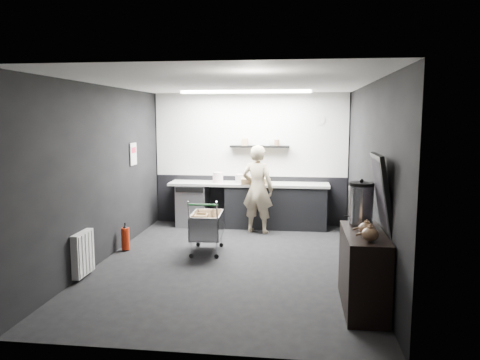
# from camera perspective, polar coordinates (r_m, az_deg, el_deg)

# --- Properties ---
(floor) EXTENTS (5.50, 5.50, 0.00)m
(floor) POSITION_cam_1_polar(r_m,az_deg,el_deg) (7.24, -1.04, -10.12)
(floor) COLOR black
(floor) RESTS_ON ground
(ceiling) EXTENTS (5.50, 5.50, 0.00)m
(ceiling) POSITION_cam_1_polar(r_m,az_deg,el_deg) (6.91, -1.10, 11.71)
(ceiling) COLOR white
(ceiling) RESTS_ON wall_back
(wall_back) EXTENTS (5.50, 0.00, 5.50)m
(wall_back) POSITION_cam_1_polar(r_m,az_deg,el_deg) (9.66, 1.27, 2.56)
(wall_back) COLOR black
(wall_back) RESTS_ON floor
(wall_front) EXTENTS (5.50, 0.00, 5.50)m
(wall_front) POSITION_cam_1_polar(r_m,az_deg,el_deg) (4.28, -6.36, -4.05)
(wall_front) COLOR black
(wall_front) RESTS_ON floor
(wall_left) EXTENTS (0.00, 5.50, 5.50)m
(wall_left) POSITION_cam_1_polar(r_m,az_deg,el_deg) (7.50, -16.37, 0.75)
(wall_left) COLOR black
(wall_left) RESTS_ON floor
(wall_right) EXTENTS (0.00, 5.50, 5.50)m
(wall_right) POSITION_cam_1_polar(r_m,az_deg,el_deg) (6.95, 15.48, 0.26)
(wall_right) COLOR black
(wall_right) RESTS_ON floor
(kitchen_wall_panel) EXTENTS (3.95, 0.02, 1.70)m
(kitchen_wall_panel) POSITION_cam_1_polar(r_m,az_deg,el_deg) (9.61, 1.27, 5.52)
(kitchen_wall_panel) COLOR silver
(kitchen_wall_panel) RESTS_ON wall_back
(dado_panel) EXTENTS (3.95, 0.02, 1.00)m
(dado_panel) POSITION_cam_1_polar(r_m,az_deg,el_deg) (9.76, 1.24, -2.43)
(dado_panel) COLOR black
(dado_panel) RESTS_ON wall_back
(floating_shelf) EXTENTS (1.20, 0.22, 0.04)m
(floating_shelf) POSITION_cam_1_polar(r_m,az_deg,el_deg) (9.49, 2.40, 4.10)
(floating_shelf) COLOR black
(floating_shelf) RESTS_ON wall_back
(wall_clock) EXTENTS (0.20, 0.03, 0.20)m
(wall_clock) POSITION_cam_1_polar(r_m,az_deg,el_deg) (9.55, 9.72, 7.20)
(wall_clock) COLOR silver
(wall_clock) RESTS_ON wall_back
(poster) EXTENTS (0.02, 0.30, 0.40)m
(poster) POSITION_cam_1_polar(r_m,az_deg,el_deg) (8.67, -12.89, 3.11)
(poster) COLOR silver
(poster) RESTS_ON wall_left
(poster_red_band) EXTENTS (0.02, 0.22, 0.10)m
(poster_red_band) POSITION_cam_1_polar(r_m,az_deg,el_deg) (8.67, -12.87, 3.57)
(poster_red_band) COLOR red
(poster_red_band) RESTS_ON poster
(radiator) EXTENTS (0.10, 0.50, 0.60)m
(radiator) POSITION_cam_1_polar(r_m,az_deg,el_deg) (6.87, -18.60, -8.49)
(radiator) COLOR silver
(radiator) RESTS_ON wall_left
(ceiling_strip) EXTENTS (2.40, 0.20, 0.04)m
(ceiling_strip) POSITION_cam_1_polar(r_m,az_deg,el_deg) (8.74, 0.68, 10.68)
(ceiling_strip) COLOR white
(ceiling_strip) RESTS_ON ceiling
(prep_counter) EXTENTS (3.20, 0.61, 0.90)m
(prep_counter) POSITION_cam_1_polar(r_m,az_deg,el_deg) (9.45, 1.87, -3.03)
(prep_counter) COLOR black
(prep_counter) RESTS_ON floor
(person) EXTENTS (0.71, 0.56, 1.69)m
(person) POSITION_cam_1_polar(r_m,az_deg,el_deg) (8.93, 2.16, -1.12)
(person) COLOR beige
(person) RESTS_ON floor
(shopping_cart) EXTENTS (0.52, 0.83, 0.89)m
(shopping_cart) POSITION_cam_1_polar(r_m,az_deg,el_deg) (7.72, -4.10, -5.76)
(shopping_cart) COLOR silver
(shopping_cart) RESTS_ON floor
(sideboard) EXTENTS (0.52, 1.21, 1.81)m
(sideboard) POSITION_cam_1_polar(r_m,az_deg,el_deg) (5.69, 14.90, -9.36)
(sideboard) COLOR black
(sideboard) RESTS_ON floor
(fire_extinguisher) EXTENTS (0.14, 0.14, 0.45)m
(fire_extinguisher) POSITION_cam_1_polar(r_m,az_deg,el_deg) (8.06, -13.79, -6.86)
(fire_extinguisher) COLOR #B3250B
(fire_extinguisher) RESTS_ON floor
(cardboard_box) EXTENTS (0.63, 0.51, 0.11)m
(cardboard_box) POSITION_cam_1_polar(r_m,az_deg,el_deg) (9.32, 1.88, -0.06)
(cardboard_box) COLOR #9E8054
(cardboard_box) RESTS_ON prep_counter
(pink_tub) EXTENTS (0.21, 0.21, 0.21)m
(pink_tub) POSITION_cam_1_polar(r_m,az_deg,el_deg) (9.46, -2.70, 0.33)
(pink_tub) COLOR beige
(pink_tub) RESTS_ON prep_counter
(white_container) EXTENTS (0.24, 0.21, 0.18)m
(white_container) POSITION_cam_1_polar(r_m,az_deg,el_deg) (9.34, 0.12, 0.17)
(white_container) COLOR silver
(white_container) RESTS_ON prep_counter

